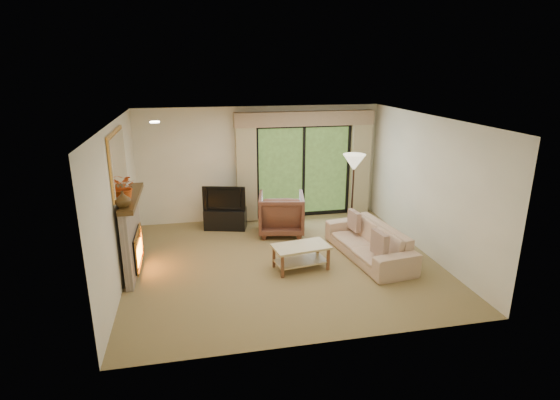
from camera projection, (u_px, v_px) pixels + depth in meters
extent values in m
plane|color=olive|center=(283.00, 262.00, 8.02)|extent=(5.50, 5.50, 0.00)
plane|color=white|center=(284.00, 119.00, 7.25)|extent=(5.50, 5.50, 0.00)
plane|color=beige|center=(261.00, 164.00, 9.98)|extent=(5.00, 0.00, 5.00)
plane|color=beige|center=(326.00, 251.00, 5.30)|extent=(5.00, 0.00, 5.00)
plane|color=beige|center=(119.00, 204.00, 7.11)|extent=(0.00, 5.00, 5.00)
plane|color=beige|center=(427.00, 186.00, 8.17)|extent=(0.00, 5.00, 5.00)
cube|color=tan|center=(246.00, 170.00, 9.79)|extent=(0.45, 0.18, 2.35)
cube|color=tan|center=(360.00, 165.00, 10.31)|extent=(0.45, 0.18, 2.35)
cube|color=#9C7F61|center=(305.00, 119.00, 9.74)|extent=(3.20, 0.24, 0.32)
cube|color=black|center=(226.00, 219.00, 9.61)|extent=(0.97, 0.62, 0.45)
imported|color=black|center=(225.00, 197.00, 9.46)|extent=(0.93, 0.35, 0.54)
imported|color=brown|center=(281.00, 213.00, 9.29)|extent=(1.10, 1.12, 0.88)
imported|color=tan|center=(369.00, 242.00, 8.13)|extent=(1.08, 2.19, 0.61)
cube|color=brown|center=(380.00, 244.00, 7.48)|extent=(0.16, 0.43, 0.42)
cube|color=brown|center=(354.00, 221.00, 8.62)|extent=(0.15, 0.39, 0.38)
imported|color=#432D13|center=(123.00, 199.00, 6.68)|extent=(0.31, 0.31, 0.25)
imported|color=#C44B15|center=(125.00, 187.00, 6.98)|extent=(0.49, 0.46, 0.44)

